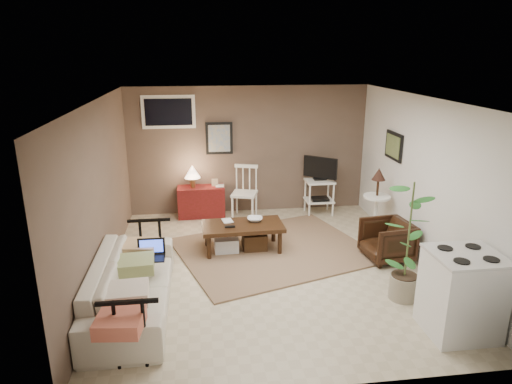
{
  "coord_description": "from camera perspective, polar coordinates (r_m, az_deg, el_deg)",
  "views": [
    {
      "loc": [
        -0.94,
        -5.92,
        3.02
      ],
      "look_at": [
        -0.13,
        0.35,
        1.04
      ],
      "focal_mm": 32.0,
      "sensor_mm": 36.0,
      "label": 1
    }
  ],
  "objects": [
    {
      "name": "side_table",
      "position": [
        7.79,
        14.9,
        -0.31
      ],
      "size": [
        0.44,
        0.44,
        1.19
      ],
      "color": "white",
      "rests_on": "floor"
    },
    {
      "name": "sofa_pillows",
      "position": [
        5.44,
        -15.26,
        -10.44
      ],
      "size": [
        0.43,
        2.13,
        0.15
      ],
      "primitive_type": null,
      "color": "beige",
      "rests_on": "sofa"
    },
    {
      "name": "spindle_chair",
      "position": [
        8.49,
        -1.45,
        -0.21
      ],
      "size": [
        0.55,
        0.55,
        0.97
      ],
      "color": "white",
      "rests_on": "floor"
    },
    {
      "name": "sofa",
      "position": [
        5.72,
        -15.39,
        -10.14
      ],
      "size": [
        0.65,
        2.24,
        0.88
      ],
      "primitive_type": "imported",
      "rotation": [
        0.0,
        0.0,
        1.57
      ],
      "color": "beige",
      "rests_on": "floor"
    },
    {
      "name": "armchair",
      "position": [
        7.1,
        16.08,
        -5.62
      ],
      "size": [
        0.68,
        0.71,
        0.66
      ],
      "primitive_type": "imported",
      "rotation": [
        0.0,
        0.0,
        -1.45
      ],
      "color": "black",
      "rests_on": "floor"
    },
    {
      "name": "potted_plant",
      "position": [
        5.88,
        18.53,
        -5.43
      ],
      "size": [
        0.39,
        0.39,
        1.56
      ],
      "color": "gray",
      "rests_on": "floor"
    },
    {
      "name": "art_right",
      "position": [
        7.8,
        16.85,
        5.53
      ],
      "size": [
        0.03,
        0.6,
        0.45
      ],
      "primitive_type": "cube",
      "color": "black"
    },
    {
      "name": "floor",
      "position": [
        6.71,
        1.54,
        -9.39
      ],
      "size": [
        5.0,
        5.0,
        0.0
      ],
      "primitive_type": "plane",
      "color": "#C1B293",
      "rests_on": "ground"
    },
    {
      "name": "red_console",
      "position": [
        8.62,
        -6.95,
        -0.84
      ],
      "size": [
        0.87,
        0.39,
        1.0
      ],
      "color": "maroon",
      "rests_on": "floor"
    },
    {
      "name": "bowl",
      "position": [
        7.14,
        -0.14,
        -2.74
      ],
      "size": [
        0.24,
        0.09,
        0.24
      ],
      "primitive_type": "imported",
      "rotation": [
        0.0,
        0.0,
        -0.14
      ],
      "color": "#33200D",
      "rests_on": "coffee_table"
    },
    {
      "name": "sofa_end_rails",
      "position": [
        5.73,
        -14.04,
        -10.67
      ],
      "size": [
        0.6,
        2.24,
        0.75
      ],
      "primitive_type": null,
      "color": "black",
      "rests_on": "floor"
    },
    {
      "name": "rug",
      "position": [
        7.22,
        2.19,
        -7.26
      ],
      "size": [
        3.34,
        2.98,
        0.03
      ],
      "primitive_type": "cube",
      "rotation": [
        0.0,
        0.0,
        0.31
      ],
      "color": "#8E6C53",
      "rests_on": "floor"
    },
    {
      "name": "tv_stand",
      "position": [
        8.71,
        7.96,
        0.98
      ],
      "size": [
        0.55,
        0.45,
        1.11
      ],
      "color": "white",
      "rests_on": "floor"
    },
    {
      "name": "window",
      "position": [
        8.48,
        -10.88,
        9.8
      ],
      "size": [
        0.96,
        0.03,
        0.6
      ],
      "primitive_type": "cube",
      "color": "white"
    },
    {
      "name": "coffee_table",
      "position": [
        7.12,
        -1.76,
        -5.43
      ],
      "size": [
        1.27,
        0.69,
        0.47
      ],
      "color": "#33200D",
      "rests_on": "floor"
    },
    {
      "name": "book_console",
      "position": [
        8.52,
        -5.08,
        1.36
      ],
      "size": [
        0.15,
        0.03,
        0.21
      ],
      "primitive_type": "imported",
      "rotation": [
        0.0,
        0.0,
        -0.05
      ],
      "color": "#33200D",
      "rests_on": "red_console"
    },
    {
      "name": "book_table",
      "position": [
        7.12,
        -4.22,
        -2.95
      ],
      "size": [
        0.16,
        0.04,
        0.21
      ],
      "primitive_type": "imported",
      "rotation": [
        0.0,
        0.0,
        0.18
      ],
      "color": "#33200D",
      "rests_on": "coffee_table"
    },
    {
      "name": "stove",
      "position": [
        5.57,
        24.31,
        -11.49
      ],
      "size": [
        0.74,
        0.68,
        0.96
      ],
      "color": "white",
      "rests_on": "floor"
    },
    {
      "name": "laptop",
      "position": [
        5.98,
        -12.96,
        -7.32
      ],
      "size": [
        0.34,
        0.25,
        0.23
      ],
      "color": "black",
      "rests_on": "sofa"
    },
    {
      "name": "art_back",
      "position": [
        8.55,
        -4.62,
        6.72
      ],
      "size": [
        0.5,
        0.03,
        0.6
      ],
      "primitive_type": "cube",
      "color": "black"
    }
  ]
}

